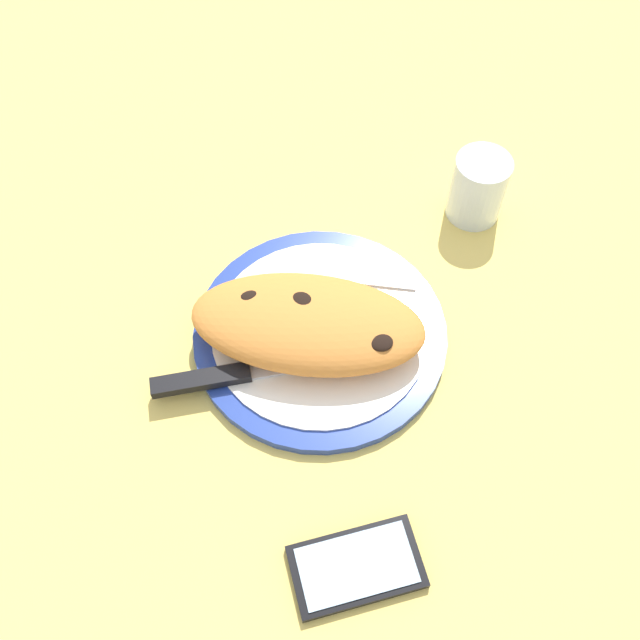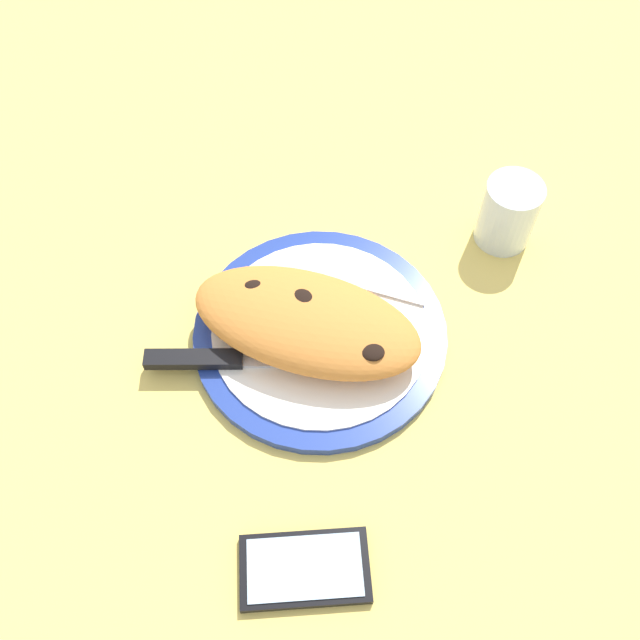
{
  "view_description": "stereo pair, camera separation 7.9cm",
  "coord_description": "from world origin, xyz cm",
  "px_view_note": "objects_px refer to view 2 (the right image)",
  "views": [
    {
      "loc": [
        -5.7,
        41.13,
        70.73
      ],
      "look_at": [
        0.0,
        0.0,
        3.62
      ],
      "focal_mm": 40.74,
      "sensor_mm": 36.0,
      "label": 1
    },
    {
      "loc": [
        -13.37,
        39.31,
        70.73
      ],
      "look_at": [
        0.0,
        0.0,
        3.62
      ],
      "focal_mm": 40.74,
      "sensor_mm": 36.0,
      "label": 2
    }
  ],
  "objects_px": {
    "fork": "(338,279)",
    "knife": "(223,359)",
    "smartphone": "(305,569)",
    "plate": "(320,333)",
    "calzone": "(306,321)",
    "water_glass": "(507,216)"
  },
  "relations": [
    {
      "from": "fork",
      "to": "knife",
      "type": "relative_size",
      "value": 0.73
    },
    {
      "from": "fork",
      "to": "smartphone",
      "type": "bearing_deg",
      "value": 102.53
    },
    {
      "from": "fork",
      "to": "smartphone",
      "type": "distance_m",
      "value": 0.32
    },
    {
      "from": "plate",
      "to": "calzone",
      "type": "xyz_separation_m",
      "value": [
        0.01,
        0.01,
        0.04
      ]
    },
    {
      "from": "water_glass",
      "to": "fork",
      "type": "bearing_deg",
      "value": 39.96
    },
    {
      "from": "fork",
      "to": "calzone",
      "type": "bearing_deg",
      "value": 82.86
    },
    {
      "from": "plate",
      "to": "calzone",
      "type": "relative_size",
      "value": 1.11
    },
    {
      "from": "fork",
      "to": "water_glass",
      "type": "bearing_deg",
      "value": -140.04
    },
    {
      "from": "water_glass",
      "to": "plate",
      "type": "bearing_deg",
      "value": 51.73
    },
    {
      "from": "fork",
      "to": "knife",
      "type": "bearing_deg",
      "value": 59.34
    },
    {
      "from": "calzone",
      "to": "smartphone",
      "type": "relative_size",
      "value": 1.83
    },
    {
      "from": "smartphone",
      "to": "plate",
      "type": "bearing_deg",
      "value": -74.43
    },
    {
      "from": "knife",
      "to": "smartphone",
      "type": "relative_size",
      "value": 1.71
    },
    {
      "from": "calzone",
      "to": "plate",
      "type": "bearing_deg",
      "value": -136.17
    },
    {
      "from": "calzone",
      "to": "knife",
      "type": "distance_m",
      "value": 0.1
    },
    {
      "from": "calzone",
      "to": "knife",
      "type": "height_order",
      "value": "calzone"
    },
    {
      "from": "plate",
      "to": "smartphone",
      "type": "bearing_deg",
      "value": 105.57
    },
    {
      "from": "smartphone",
      "to": "calzone",
      "type": "bearing_deg",
      "value": -71.15
    },
    {
      "from": "knife",
      "to": "calzone",
      "type": "bearing_deg",
      "value": -140.49
    },
    {
      "from": "knife",
      "to": "smartphone",
      "type": "height_order",
      "value": "knife"
    },
    {
      "from": "calzone",
      "to": "water_glass",
      "type": "bearing_deg",
      "value": -128.72
    },
    {
      "from": "plate",
      "to": "knife",
      "type": "height_order",
      "value": "knife"
    }
  ]
}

